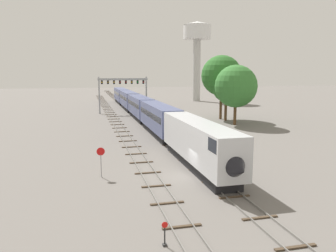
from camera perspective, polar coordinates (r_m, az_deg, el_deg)
The scene contains 11 objects.
ground_plane at distance 32.20m, azimuth 3.42°, elevation -8.63°, with size 400.00×400.00×0.00m, color slate.
track_main at distance 90.50m, azimuth -6.67°, elevation 2.82°, with size 2.60×200.00×0.16m.
track_near at distance 70.19m, azimuth -9.07°, elevation 0.98°, with size 2.60×160.00×0.16m.
passenger_train at distance 72.14m, azimuth -4.87°, elevation 3.31°, with size 3.04×96.14×4.80m.
signal_gantry at distance 82.57m, azimuth -7.68°, elevation 6.73°, with size 12.10×0.49×8.85m.
water_tower at distance 119.02m, azimuth 4.98°, elevation 14.58°, with size 9.62×9.62×27.16m.
switch_stand at distance 20.02m, azimuth -0.56°, elevation -18.45°, with size 0.36×0.24×1.46m.
stop_sign at distance 32.10m, azimuth -11.37°, elevation -5.37°, with size 0.76×0.08×2.88m.
trackside_tree_left at distance 69.76m, azimuth 9.90°, elevation 6.31°, with size 5.53×5.53×9.41m.
trackside_tree_mid at distance 64.10m, azimuth 11.49°, elevation 6.65°, with size 7.96×7.96×11.29m.
trackside_tree_right at distance 71.89m, azimuth 9.11°, elevation 8.47°, with size 8.51×8.51×13.47m.
Camera 1 is at (-9.17, -29.28, 9.76)m, focal length 35.75 mm.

